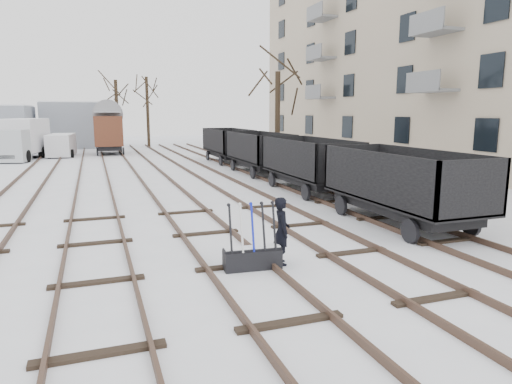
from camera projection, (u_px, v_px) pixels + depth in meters
ground at (237, 267)px, 10.36m from camera, size 120.00×120.00×0.00m
tracks at (156, 180)px, 23.03m from camera, size 13.90×52.00×0.16m
apartment_block at (473, 38)px, 28.57m from camera, size 10.12×45.00×16.10m
shed_right at (80, 125)px, 45.75m from camera, size 7.00×6.00×4.50m
ground_frame at (252, 257)px, 10.21m from camera, size 1.33×0.53×1.49m
worker at (282, 231)px, 10.46m from camera, size 0.47×0.63×1.57m
freight_wagon_a at (401, 197)px, 14.15m from camera, size 2.28×5.69×2.32m
freight_wagon_b at (309, 172)px, 20.08m from camera, size 2.28×5.69×2.32m
freight_wagon_c at (259, 158)px, 26.02m from camera, size 2.28×5.69×2.32m
freight_wagon_d at (228, 150)px, 31.96m from camera, size 2.28×5.69×2.32m
box_van_wagon at (109, 130)px, 38.09m from camera, size 2.60×4.68×3.51m
lorry at (23, 139)px, 33.80m from camera, size 3.07×6.88×3.01m
panel_van at (61, 145)px, 36.18m from camera, size 2.14×4.19×1.78m
tree_near at (277, 123)px, 26.42m from camera, size 0.30×0.30×5.76m
tree_far_left at (117, 115)px, 41.61m from camera, size 0.30×0.30×6.37m
tree_far_right at (148, 112)px, 45.52m from camera, size 0.30×0.30×6.94m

